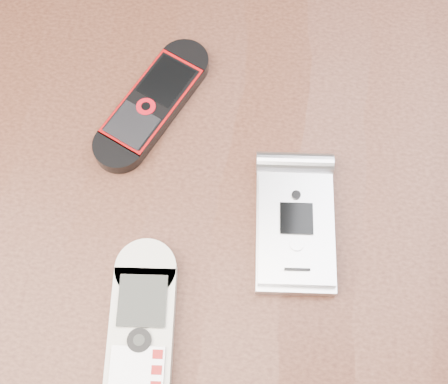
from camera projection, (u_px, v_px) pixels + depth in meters
The scene contains 5 objects.
ground at pixel (221, 347), 1.17m from camera, with size 4.00×4.00×0.00m, color #472B19.
table at pixel (219, 239), 0.58m from camera, with size 1.20×0.80×0.75m.
nokia_white at pixel (141, 335), 0.43m from camera, with size 0.04×0.14×0.02m, color silver.
nokia_black_red at pixel (153, 104), 0.50m from camera, with size 0.04×0.13×0.01m, color black.
motorola_razr at pixel (295, 226), 0.46m from camera, with size 0.06×0.11×0.02m, color silver.
Camera 1 is at (0.02, -0.18, 1.19)m, focal length 50.00 mm.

